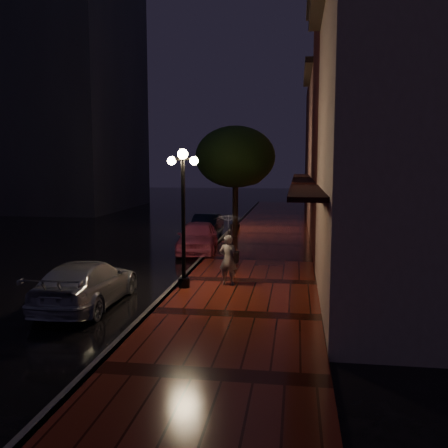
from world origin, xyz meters
The scene contains 15 objects.
ground centered at (0.00, 0.00, 0.00)m, with size 120.00×120.00×0.00m, color black.
sidewalk centered at (2.25, 0.00, 0.07)m, with size 4.50×60.00×0.15m, color #4B170D.
curb centered at (0.00, 0.00, 0.07)m, with size 0.25×60.00×0.15m, color #595451.
storefront_near centered at (7.00, -6.00, 4.25)m, with size 5.00×8.00×8.50m, color gray.
storefront_mid centered at (7.00, 2.00, 5.50)m, with size 5.00×8.00×11.00m, color #511914.
storefront_far centered at (7.00, 10.00, 4.50)m, with size 5.00×8.00×9.00m, color #8C5951.
storefront_extra centered at (7.00, 20.00, 5.00)m, with size 5.00×12.00×10.00m, color #511914.
streetlamp_near centered at (0.35, -5.00, 2.60)m, with size 0.96×0.36×4.31m.
streetlamp_far centered at (0.35, 9.00, 2.60)m, with size 0.96×0.36×4.31m.
street_tree centered at (0.61, 5.99, 4.24)m, with size 4.16×4.16×5.80m.
pink_car centered at (-0.60, 1.93, 0.71)m, with size 1.68×4.18×1.43m, color #EA6085.
navy_car centered at (-0.99, 6.27, 0.64)m, with size 1.36×3.90×1.28m, color black.
silver_car centered at (-2.02, -6.92, 0.65)m, with size 1.83×4.51×1.31m, color #9E9FA6.
woman_with_umbrella centered at (1.67, -4.42, 1.65)m, with size 0.94×0.96×2.27m.
parking_meter centered at (1.00, 1.38, 0.90)m, with size 0.13×0.11×1.23m.
Camera 1 is at (3.81, -19.95, 4.04)m, focal length 40.00 mm.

